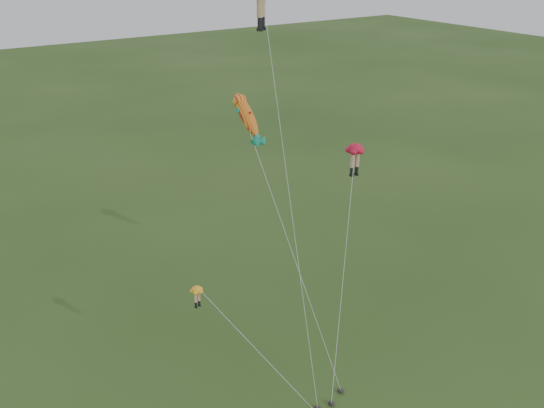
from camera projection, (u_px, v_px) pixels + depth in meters
ground at (311, 391)px, 39.63m from camera, size 300.00×300.00×0.00m
legs_kite_red_mid at (355, 154)px, 43.04m from camera, size 8.81×8.89×13.78m
legs_kite_yellow at (205, 299)px, 37.36m from camera, size 5.09×8.54×7.49m
fish_kite at (247, 117)px, 35.80m from camera, size 3.50×8.10×18.96m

